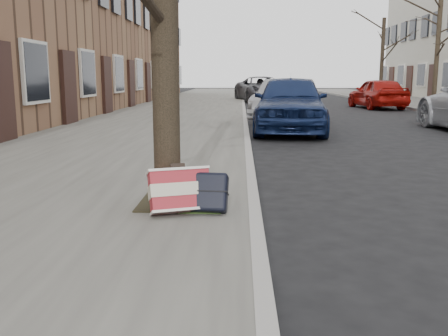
{
  "coord_description": "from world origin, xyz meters",
  "views": [
    {
      "loc": [
        -1.4,
        -3.81,
        1.4
      ],
      "look_at": [
        -1.55,
        0.8,
        0.56
      ],
      "focal_mm": 40.0,
      "sensor_mm": 36.0,
      "label": 1
    }
  ],
  "objects_px": {
    "suitcase_red": "(180,191)",
    "car_near_front": "(290,103)",
    "suitcase_navy": "(200,192)",
    "car_near_mid": "(286,100)"
  },
  "relations": [
    {
      "from": "suitcase_navy",
      "to": "car_near_front",
      "type": "height_order",
      "value": "car_near_front"
    },
    {
      "from": "suitcase_red",
      "to": "car_near_mid",
      "type": "relative_size",
      "value": 0.14
    },
    {
      "from": "suitcase_red",
      "to": "car_near_front",
      "type": "relative_size",
      "value": 0.13
    },
    {
      "from": "suitcase_red",
      "to": "suitcase_navy",
      "type": "height_order",
      "value": "suitcase_red"
    },
    {
      "from": "suitcase_red",
      "to": "suitcase_navy",
      "type": "relative_size",
      "value": 1.09
    },
    {
      "from": "car_near_front",
      "to": "car_near_mid",
      "type": "relative_size",
      "value": 1.08
    },
    {
      "from": "suitcase_navy",
      "to": "suitcase_red",
      "type": "bearing_deg",
      "value": -161.81
    },
    {
      "from": "suitcase_navy",
      "to": "car_near_front",
      "type": "relative_size",
      "value": 0.12
    },
    {
      "from": "car_near_front",
      "to": "car_near_mid",
      "type": "xyz_separation_m",
      "value": [
        0.19,
        3.23,
        -0.07
      ]
    },
    {
      "from": "suitcase_red",
      "to": "car_near_front",
      "type": "bearing_deg",
      "value": 57.55
    }
  ]
}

